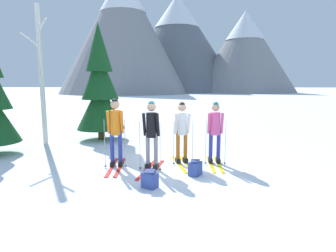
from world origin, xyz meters
name	(u,v)px	position (x,y,z in m)	size (l,w,h in m)	color
ground_plane	(164,167)	(0.00, 0.00, 0.00)	(400.00, 400.00, 0.00)	white
skier_in_orange	(116,129)	(-1.30, -0.03, 1.05)	(0.61, 1.78, 1.87)	red
skier_in_black	(152,131)	(-0.30, -0.16, 1.03)	(0.61, 1.82, 1.82)	red
skier_in_white	(182,129)	(0.47, 0.46, 0.99)	(0.77, 1.75, 1.75)	yellow
skier_in_pink	(215,129)	(1.41, 0.51, 1.00)	(0.61, 1.66, 1.76)	yellow
pine_tree_near	(100,87)	(-2.92, 3.67, 2.12)	(1.92, 1.92, 4.63)	#51381E
birch_tree_tall	(41,75)	(-4.76, 2.60, 2.59)	(0.86, 0.65, 5.06)	silver
backpack_on_snow_front	(195,168)	(0.85, -0.61, 0.19)	(0.36, 0.39, 0.38)	#384C99
backpack_on_snow_beside	(150,179)	(-0.15, -1.53, 0.19)	(0.40, 0.36, 0.38)	#384C99
mountain_ridge_distant	(176,41)	(-3.83, 72.08, 14.06)	(60.74, 52.06, 29.00)	gray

